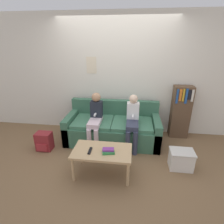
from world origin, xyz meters
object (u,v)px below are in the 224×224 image
(coffee_table, at_px, (102,153))
(bookshelf, at_px, (180,112))
(tv_remote, at_px, (90,151))
(backpack, at_px, (44,141))
(person_left, at_px, (95,117))
(storage_box, at_px, (181,159))
(couch, at_px, (113,128))
(person_right, at_px, (133,120))

(coffee_table, xyz_separation_m, bookshelf, (1.49, 1.44, 0.19))
(coffee_table, distance_m, bookshelf, 2.08)
(tv_remote, xyz_separation_m, backpack, (-1.09, 0.58, -0.27))
(person_left, xyz_separation_m, tv_remote, (0.11, -0.93, -0.15))
(coffee_table, xyz_separation_m, storage_box, (1.30, 0.30, -0.22))
(couch, height_order, person_left, person_left)
(person_left, xyz_separation_m, person_right, (0.74, -0.00, -0.01))
(bookshelf, relative_size, storage_box, 2.95)
(person_left, bearing_deg, coffee_table, -71.50)
(storage_box, bearing_deg, bookshelf, 80.60)
(tv_remote, distance_m, bookshelf, 2.24)
(coffee_table, distance_m, backpack, 1.39)
(person_left, distance_m, bookshelf, 1.87)
(storage_box, distance_m, backpack, 2.57)
(couch, relative_size, coffee_table, 2.12)
(person_left, distance_m, storage_box, 1.75)
(couch, distance_m, person_right, 0.56)
(person_left, height_order, tv_remote, person_left)
(person_right, height_order, bookshelf, bookshelf)
(tv_remote, bearing_deg, couch, 77.80)
(coffee_table, relative_size, storage_box, 2.33)
(storage_box, bearing_deg, tv_remote, -166.68)
(coffee_table, distance_m, storage_box, 1.35)
(storage_box, bearing_deg, backpack, 174.78)
(couch, relative_size, backpack, 5.31)
(couch, bearing_deg, backpack, -157.01)
(coffee_table, relative_size, person_right, 0.86)
(couch, xyz_separation_m, coffee_table, (-0.03, -1.08, 0.12))
(couch, height_order, tv_remote, couch)
(tv_remote, height_order, storage_box, tv_remote)
(bookshelf, bearing_deg, storage_box, -99.40)
(couch, xyz_separation_m, backpack, (-1.30, -0.55, -0.10))
(person_left, relative_size, tv_remote, 6.27)
(bookshelf, bearing_deg, person_left, -162.57)
(couch, xyz_separation_m, bookshelf, (1.45, 0.36, 0.31))
(person_left, relative_size, person_right, 1.01)
(couch, bearing_deg, tv_remote, -100.72)
(tv_remote, xyz_separation_m, storage_box, (1.48, 0.35, -0.29))
(tv_remote, distance_m, storage_box, 1.54)
(person_right, bearing_deg, coffee_table, -117.15)
(couch, height_order, storage_box, couch)
(tv_remote, bearing_deg, person_right, 54.37)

